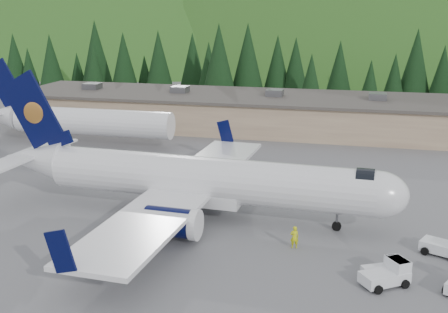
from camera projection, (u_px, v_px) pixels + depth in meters
ground at (208, 216)px, 50.20m from camera, size 600.00×600.00×0.00m
airliner at (196, 180)px, 49.64m from camera, size 37.74×35.38×12.53m
second_airliner at (73, 120)px, 75.72m from camera, size 27.50×11.00×10.05m
baggage_tug_a at (385, 269)px, 38.81m from camera, size 2.92×2.44×1.39m
baggage_tug_b at (448, 246)px, 42.06m from camera, size 3.63×2.95×1.73m
terminal_building at (242, 111)px, 86.32m from camera, size 71.00×17.00×6.10m
baggage_tug_d at (388, 274)px, 37.75m from camera, size 3.56×3.17×1.72m
ramp_worker at (294, 237)px, 43.43m from camera, size 0.76×0.60×1.81m
tree_line at (258, 64)px, 107.22m from camera, size 115.10×17.90×14.25m
hills at (444, 237)px, 253.86m from camera, size 614.00×330.00×300.00m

